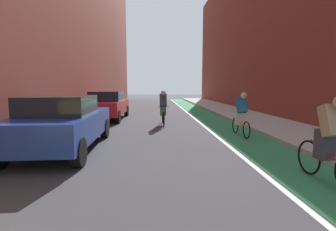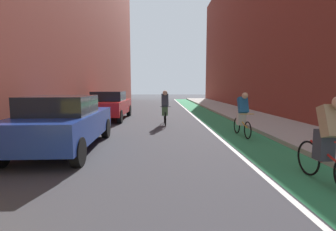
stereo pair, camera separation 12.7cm
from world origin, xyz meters
The scene contains 10 objects.
ground_plane centered at (0.00, 16.12, 0.00)m, with size 88.54×88.54×0.00m, color #38383D.
bike_lane_paint centered at (2.98, 18.12, 0.00)m, with size 1.60×40.24×0.00m, color #2D8451.
lane_divider_stripe centered at (2.08, 18.12, 0.00)m, with size 0.12×40.24×0.00m, color white.
sidewalk_right centered at (5.18, 18.12, 0.07)m, with size 2.81×40.24×0.14m, color #A8A59E.
building_facade_right centered at (7.79, 20.12, 6.35)m, with size 2.40×36.24×12.71m, color brown.
parked_sedan_blue centered at (-2.73, 9.81, 0.79)m, with size 2.01×4.33×1.53m.
parked_sedan_red centered at (-2.73, 16.39, 0.78)m, with size 1.88×4.27×1.53m.
cyclist_mid centered at (3.01, 7.08, 0.81)m, with size 0.48×1.75×1.63m.
cyclist_trailing centered at (2.97, 11.58, 0.80)m, with size 0.48×1.65×1.58m.
cyclist_far centered at (0.24, 14.40, 0.85)m, with size 0.48×1.71×1.61m.
Camera 1 is at (-0.13, 2.85, 1.78)m, focal length 26.38 mm.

